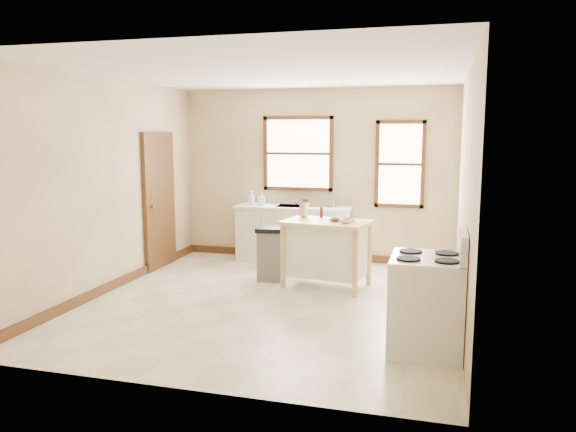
# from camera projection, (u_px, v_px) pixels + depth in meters

# --- Properties ---
(floor) EXTENTS (5.00, 5.00, 0.00)m
(floor) POSITION_uv_depth(u_px,v_px,m) (272.00, 302.00, 7.01)
(floor) COLOR beige
(floor) RESTS_ON ground
(ceiling) EXTENTS (5.00, 5.00, 0.00)m
(ceiling) POSITION_uv_depth(u_px,v_px,m) (271.00, 72.00, 6.59)
(ceiling) COLOR white
(ceiling) RESTS_ON ground
(wall_back) EXTENTS (4.50, 0.04, 2.80)m
(wall_back) POSITION_uv_depth(u_px,v_px,m) (316.00, 175.00, 9.18)
(wall_back) COLOR beige
(wall_back) RESTS_ON ground
(wall_left) EXTENTS (0.04, 5.00, 2.80)m
(wall_left) POSITION_uv_depth(u_px,v_px,m) (108.00, 186.00, 7.39)
(wall_left) COLOR beige
(wall_left) RESTS_ON ground
(wall_right) EXTENTS (0.04, 5.00, 2.80)m
(wall_right) POSITION_uv_depth(u_px,v_px,m) (465.00, 196.00, 6.21)
(wall_right) COLOR beige
(wall_right) RESTS_ON ground
(window_main) EXTENTS (1.17, 0.06, 1.22)m
(window_main) POSITION_uv_depth(u_px,v_px,m) (298.00, 154.00, 9.19)
(window_main) COLOR #3B1D10
(window_main) RESTS_ON wall_back
(window_side) EXTENTS (0.77, 0.06, 1.37)m
(window_side) POSITION_uv_depth(u_px,v_px,m) (400.00, 164.00, 8.78)
(window_side) COLOR #3B1D10
(window_side) RESTS_ON wall_back
(door_left) EXTENTS (0.06, 0.90, 2.10)m
(door_left) POSITION_uv_depth(u_px,v_px,m) (159.00, 201.00, 8.67)
(door_left) COLOR #3B1D10
(door_left) RESTS_ON ground
(baseboard_back) EXTENTS (4.50, 0.04, 0.12)m
(baseboard_back) POSITION_uv_depth(u_px,v_px,m) (315.00, 256.00, 9.35)
(baseboard_back) COLOR #3B1D10
(baseboard_back) RESTS_ON ground
(baseboard_left) EXTENTS (0.04, 5.00, 0.12)m
(baseboard_left) POSITION_uv_depth(u_px,v_px,m) (115.00, 284.00, 7.58)
(baseboard_left) COLOR #3B1D10
(baseboard_left) RESTS_ON ground
(sink_counter) EXTENTS (1.86, 0.62, 0.92)m
(sink_counter) POSITION_uv_depth(u_px,v_px,m) (294.00, 234.00, 9.11)
(sink_counter) COLOR beige
(sink_counter) RESTS_ON ground
(faucet) EXTENTS (0.03, 0.03, 0.22)m
(faucet) POSITION_uv_depth(u_px,v_px,m) (296.00, 198.00, 9.20)
(faucet) COLOR silver
(faucet) RESTS_ON sink_counter
(soap_bottle_a) EXTENTS (0.09, 0.09, 0.23)m
(soap_bottle_a) POSITION_uv_depth(u_px,v_px,m) (252.00, 198.00, 9.15)
(soap_bottle_a) COLOR #B2B2B2
(soap_bottle_a) RESTS_ON sink_counter
(soap_bottle_b) EXTENTS (0.11, 0.11, 0.21)m
(soap_bottle_b) POSITION_uv_depth(u_px,v_px,m) (262.00, 199.00, 9.07)
(soap_bottle_b) COLOR #B2B2B2
(soap_bottle_b) RESTS_ON sink_counter
(dish_rack) EXTENTS (0.44, 0.34, 0.11)m
(dish_rack) POSITION_uv_depth(u_px,v_px,m) (323.00, 204.00, 8.91)
(dish_rack) COLOR silver
(dish_rack) RESTS_ON sink_counter
(kitchen_island) EXTENTS (1.22, 0.88, 0.92)m
(kitchen_island) POSITION_uv_depth(u_px,v_px,m) (326.00, 254.00, 7.62)
(kitchen_island) COLOR #E9D689
(kitchen_island) RESTS_ON ground
(knife_block) EXTENTS (0.13, 0.13, 0.20)m
(knife_block) POSITION_uv_depth(u_px,v_px,m) (304.00, 210.00, 7.86)
(knife_block) COLOR tan
(knife_block) RESTS_ON kitchen_island
(pepper_grinder) EXTENTS (0.05, 0.05, 0.15)m
(pepper_grinder) POSITION_uv_depth(u_px,v_px,m) (321.00, 212.00, 7.82)
(pepper_grinder) COLOR #3E1A10
(pepper_grinder) RESTS_ON kitchen_island
(bowl_a) EXTENTS (0.18, 0.18, 0.04)m
(bowl_a) POSITION_uv_depth(u_px,v_px,m) (335.00, 220.00, 7.50)
(bowl_a) COLOR brown
(bowl_a) RESTS_ON kitchen_island
(bowl_b) EXTENTS (0.22, 0.22, 0.04)m
(bowl_b) POSITION_uv_depth(u_px,v_px,m) (349.00, 220.00, 7.48)
(bowl_b) COLOR brown
(bowl_b) RESTS_ON kitchen_island
(bowl_c) EXTENTS (0.18, 0.18, 0.05)m
(bowl_c) POSITION_uv_depth(u_px,v_px,m) (346.00, 221.00, 7.34)
(bowl_c) COLOR silver
(bowl_c) RESTS_ON kitchen_island
(trash_bin) EXTENTS (0.43, 0.38, 0.76)m
(trash_bin) POSITION_uv_depth(u_px,v_px,m) (271.00, 254.00, 7.98)
(trash_bin) COLOR slate
(trash_bin) RESTS_ON ground
(gas_stove) EXTENTS (0.75, 0.76, 1.20)m
(gas_stove) POSITION_uv_depth(u_px,v_px,m) (427.00, 291.00, 5.35)
(gas_stove) COLOR silver
(gas_stove) RESTS_ON ground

